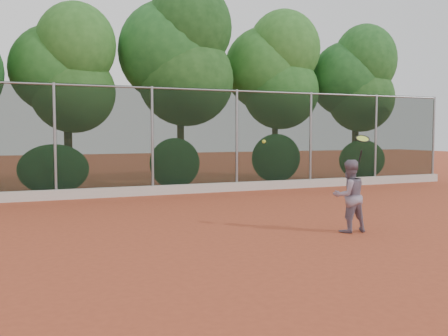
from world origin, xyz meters
name	(u,v)px	position (x,y,z in m)	size (l,w,h in m)	color
ground	(244,234)	(0.00, 0.00, 0.00)	(80.00, 80.00, 0.00)	#A54327
concrete_curb	(154,190)	(0.00, 6.82, 0.15)	(24.00, 0.20, 0.30)	beige
tennis_player	(349,196)	(2.06, -0.59, 0.73)	(0.71, 0.55, 1.47)	gray
chainlink_fence	(152,137)	(0.00, 7.00, 1.86)	(24.09, 0.09, 3.50)	black
foliage_backdrop	(122,65)	(-0.55, 8.98, 4.40)	(23.70, 3.63, 7.55)	#492B1C
tennis_racket	(362,141)	(2.30, -0.67, 1.84)	(0.35, 0.33, 0.56)	black
tennis_ball_in_flight	(264,142)	(0.23, -0.41, 1.84)	(0.07, 0.07, 0.07)	#C9DC32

